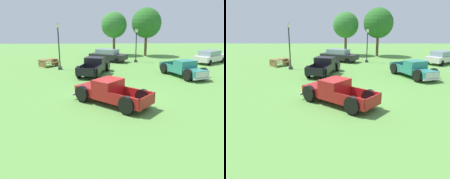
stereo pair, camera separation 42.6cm
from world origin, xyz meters
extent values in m
plane|color=#5B9342|center=(0.00, 0.00, 0.00)|extent=(80.00, 80.00, 0.00)
cube|color=maroon|center=(-1.65, 0.14, 0.63)|extent=(2.03, 2.04, 0.53)
cube|color=silver|center=(-2.21, 0.62, 0.63)|extent=(0.89, 1.03, 0.44)
sphere|color=silver|center=(-2.57, 0.16, 0.65)|extent=(0.19, 0.19, 0.19)
sphere|color=silver|center=(-1.82, 1.05, 0.65)|extent=(0.19, 0.19, 0.19)
cube|color=maroon|center=(-0.63, -0.72, 0.91)|extent=(1.98, 2.02, 1.10)
cube|color=#8C9EA8|center=(-1.07, -0.35, 1.15)|extent=(0.92, 1.08, 0.48)
cube|color=maroon|center=(0.61, -1.77, 0.41)|extent=(2.57, 2.52, 0.10)
cube|color=maroon|center=(0.12, -2.35, 0.72)|extent=(1.58, 1.36, 0.53)
cube|color=maroon|center=(1.10, -1.19, 0.72)|extent=(1.58, 1.36, 0.53)
cube|color=maroon|center=(1.35, -2.40, 0.72)|extent=(1.09, 1.27, 0.53)
cylinder|color=black|center=(-2.17, -0.47, 0.36)|extent=(0.69, 0.63, 0.73)
cylinder|color=#B7B7BC|center=(-2.18, -0.48, 0.36)|extent=(0.37, 0.36, 0.29)
cylinder|color=black|center=(-2.17, -0.47, 0.55)|extent=(0.87, 0.80, 0.92)
cylinder|color=black|center=(-1.13, 0.76, 0.36)|extent=(0.69, 0.63, 0.73)
cylinder|color=#B7B7BC|center=(-1.12, 0.76, 0.36)|extent=(0.37, 0.36, 0.29)
cylinder|color=black|center=(-1.13, 0.76, 0.55)|extent=(0.87, 0.80, 0.92)
cylinder|color=black|center=(0.27, -2.54, 0.36)|extent=(0.69, 0.63, 0.73)
cylinder|color=#B7B7BC|center=(0.27, -2.55, 0.36)|extent=(0.37, 0.36, 0.29)
cylinder|color=black|center=(0.27, -2.54, 0.55)|extent=(0.87, 0.80, 0.92)
cylinder|color=black|center=(1.31, -1.32, 0.36)|extent=(0.69, 0.63, 0.73)
cylinder|color=#B7B7BC|center=(1.32, -1.31, 0.36)|extent=(0.37, 0.36, 0.29)
cylinder|color=black|center=(1.31, -1.32, 0.55)|extent=(0.87, 0.80, 0.92)
cube|color=silver|center=(-2.24, 0.64, 0.33)|extent=(1.20, 1.39, 0.11)
cube|color=#2D8475|center=(6.64, 4.55, 0.63)|extent=(1.89, 1.88, 0.53)
cube|color=silver|center=(6.91, 3.85, 0.63)|extent=(1.26, 0.52, 0.45)
sphere|color=silver|center=(7.45, 4.07, 0.66)|extent=(0.19, 0.19, 0.19)
sphere|color=silver|center=(6.35, 3.66, 0.66)|extent=(0.19, 0.19, 0.19)
cube|color=#2D8475|center=(6.17, 5.82, 0.93)|extent=(1.96, 1.75, 1.11)
cube|color=#8C9EA8|center=(6.37, 5.26, 1.17)|extent=(1.32, 0.53, 0.49)
cube|color=#2D8475|center=(5.59, 7.36, 0.42)|extent=(2.23, 2.47, 0.10)
cube|color=#2D8475|center=(6.31, 7.63, 0.73)|extent=(0.79, 1.93, 0.53)
cube|color=#2D8475|center=(4.86, 7.09, 0.73)|extent=(0.79, 1.93, 0.53)
cube|color=#2D8475|center=(5.24, 8.27, 0.73)|extent=(1.54, 0.64, 0.53)
cylinder|color=black|center=(7.40, 4.83, 0.37)|extent=(0.46, 0.76, 0.74)
cylinder|color=#B7B7BC|center=(7.41, 4.84, 0.37)|extent=(0.32, 0.36, 0.29)
cylinder|color=black|center=(7.40, 4.83, 0.55)|extent=(0.58, 0.97, 0.93)
cylinder|color=black|center=(5.88, 4.26, 0.37)|extent=(0.46, 0.76, 0.74)
cylinder|color=#B7B7BC|center=(5.87, 4.26, 0.37)|extent=(0.32, 0.36, 0.29)
cylinder|color=black|center=(5.88, 4.26, 0.55)|extent=(0.58, 0.97, 0.93)
cylinder|color=black|center=(6.26, 7.87, 0.37)|extent=(0.46, 0.76, 0.74)
cylinder|color=#B7B7BC|center=(6.27, 7.87, 0.37)|extent=(0.32, 0.36, 0.29)
cylinder|color=black|center=(6.26, 7.87, 0.55)|extent=(0.58, 0.97, 0.93)
cylinder|color=black|center=(4.74, 7.30, 0.37)|extent=(0.46, 0.76, 0.74)
cylinder|color=#B7B7BC|center=(4.73, 7.30, 0.37)|extent=(0.32, 0.36, 0.29)
cylinder|color=black|center=(4.74, 7.30, 0.55)|extent=(0.58, 0.97, 0.93)
cube|color=silver|center=(6.92, 3.81, 0.33)|extent=(1.69, 0.71, 0.12)
cube|color=black|center=(-1.30, 8.83, 0.66)|extent=(1.88, 1.87, 0.56)
cube|color=silver|center=(-1.10, 9.58, 0.66)|extent=(1.35, 0.42, 0.47)
sphere|color=silver|center=(-1.70, 9.73, 0.69)|extent=(0.20, 0.20, 0.20)
sphere|color=silver|center=(-0.51, 9.40, 0.69)|extent=(0.20, 0.20, 0.20)
cube|color=black|center=(-1.67, 7.47, 0.97)|extent=(1.98, 1.71, 1.16)
cube|color=#8C9EA8|center=(-1.51, 8.06, 1.22)|extent=(1.42, 0.42, 0.51)
cube|color=black|center=(-2.12, 5.81, 0.43)|extent=(2.19, 2.49, 0.10)
cube|color=black|center=(-2.90, 6.02, 0.76)|extent=(0.63, 2.07, 0.56)
cube|color=black|center=(-1.34, 5.60, 0.76)|extent=(0.63, 2.07, 0.56)
cube|color=black|center=(-2.39, 4.82, 0.76)|extent=(1.65, 0.52, 0.56)
cylinder|color=black|center=(-2.12, 9.05, 0.38)|extent=(0.42, 0.80, 0.77)
cylinder|color=#B7B7BC|center=(-2.13, 9.06, 0.38)|extent=(0.31, 0.36, 0.31)
cylinder|color=black|center=(-2.12, 9.05, 0.58)|extent=(0.53, 1.01, 0.97)
cylinder|color=black|center=(-0.48, 8.61, 0.38)|extent=(0.42, 0.80, 0.77)
cylinder|color=#B7B7BC|center=(-0.47, 8.61, 0.38)|extent=(0.31, 0.36, 0.31)
cylinder|color=black|center=(-0.48, 8.61, 0.58)|extent=(0.53, 1.01, 0.97)
cylinder|color=black|center=(-3.01, 5.78, 0.38)|extent=(0.42, 0.80, 0.77)
cylinder|color=#B7B7BC|center=(-3.02, 5.79, 0.38)|extent=(0.31, 0.36, 0.31)
cylinder|color=black|center=(-3.01, 5.78, 0.58)|extent=(0.53, 1.01, 0.97)
cylinder|color=black|center=(-1.37, 5.34, 0.38)|extent=(0.42, 0.80, 0.77)
cylinder|color=#B7B7BC|center=(-1.36, 5.34, 0.38)|extent=(0.31, 0.36, 0.31)
cylinder|color=black|center=(-1.37, 5.34, 0.58)|extent=(0.53, 1.01, 0.97)
cube|color=silver|center=(-1.09, 9.62, 0.35)|extent=(1.81, 0.58, 0.12)
cube|color=silver|center=(11.65, 12.90, 0.63)|extent=(4.65, 4.14, 0.61)
cube|color=#7F939E|center=(11.53, 12.81, 1.21)|extent=(2.91, 2.73, 0.56)
cylinder|color=black|center=(12.37, 14.46, 0.32)|extent=(0.64, 0.55, 0.65)
cylinder|color=black|center=(9.95, 12.63, 0.32)|extent=(0.64, 0.55, 0.65)
cylinder|color=black|center=(10.93, 11.34, 0.32)|extent=(0.64, 0.55, 0.65)
cube|color=black|center=(-0.29, 14.44, 0.63)|extent=(4.82, 3.76, 0.61)
cube|color=#7F939E|center=(-0.42, 14.51, 1.22)|extent=(2.95, 2.56, 0.56)
cylinder|color=black|center=(1.44, 14.42, 0.33)|extent=(0.67, 0.49, 0.65)
cylinder|color=black|center=(0.66, 12.99, 0.33)|extent=(0.67, 0.49, 0.65)
cylinder|color=black|center=(-1.24, 15.89, 0.33)|extent=(0.67, 0.49, 0.65)
cylinder|color=black|center=(-2.02, 14.45, 0.33)|extent=(0.67, 0.49, 0.65)
cube|color=#2D2D33|center=(3.01, 13.88, 0.12)|extent=(0.36, 0.36, 0.25)
cylinder|color=#2D2D33|center=(3.01, 13.88, 1.88)|extent=(0.12, 0.12, 3.25)
cube|color=#F2EACC|center=(3.01, 13.88, 3.68)|extent=(0.28, 0.28, 0.36)
cone|color=#2D2D33|center=(3.01, 13.88, 3.86)|extent=(0.32, 0.32, 0.14)
cube|color=#2D2D33|center=(-5.30, 9.62, 0.12)|extent=(0.36, 0.36, 0.25)
cylinder|color=#2D2D33|center=(-5.30, 9.62, 2.20)|extent=(0.12, 0.12, 3.90)
cube|color=#F2EACC|center=(-5.30, 9.62, 4.33)|extent=(0.28, 0.28, 0.36)
cone|color=#2D2D33|center=(-5.30, 9.62, 4.51)|extent=(0.32, 0.32, 0.14)
cube|color=olive|center=(-6.89, 11.49, 0.75)|extent=(1.85, 1.82, 0.06)
cube|color=olive|center=(-6.48, 11.05, 0.45)|extent=(1.50, 1.44, 0.05)
cube|color=olive|center=(-7.31, 11.92, 0.45)|extent=(1.50, 1.44, 0.05)
cube|color=olive|center=(-7.47, 10.93, 0.38)|extent=(1.02, 1.07, 0.75)
cube|color=olive|center=(-6.31, 12.04, 0.38)|extent=(1.02, 1.07, 0.75)
cylinder|color=brown|center=(5.14, 19.31, 1.51)|extent=(0.36, 0.36, 3.02)
sphere|color=#286623|center=(5.14, 19.31, 4.57)|extent=(4.12, 4.12, 4.12)
cylinder|color=brown|center=(0.66, 20.22, 1.46)|extent=(0.36, 0.36, 2.92)
sphere|color=#33752D|center=(0.66, 20.22, 4.29)|extent=(3.65, 3.65, 3.65)
camera|label=1|loc=(-0.87, -13.40, 4.57)|focal=36.48mm
camera|label=2|loc=(-0.45, -13.41, 4.57)|focal=36.48mm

